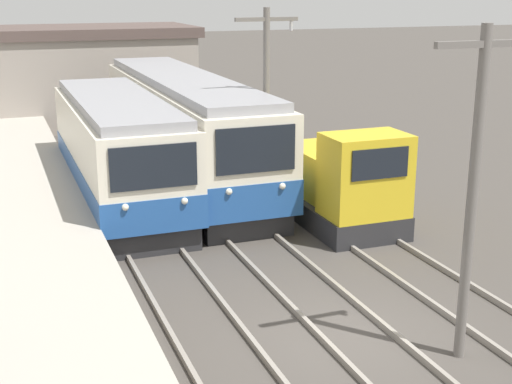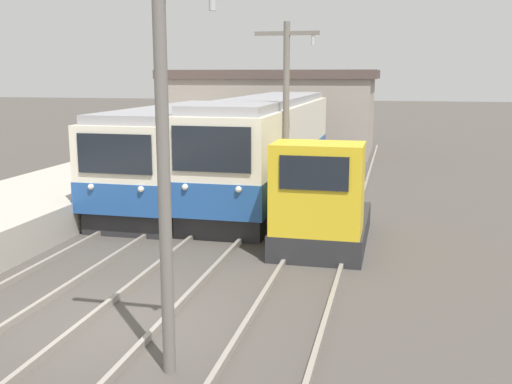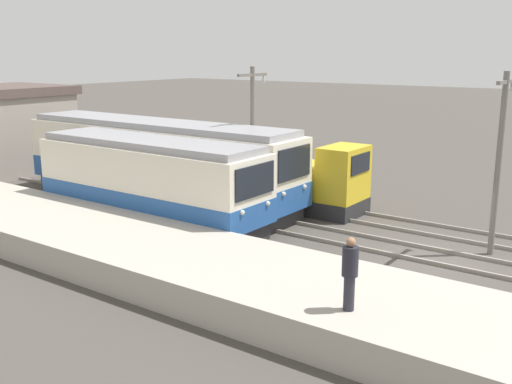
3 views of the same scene
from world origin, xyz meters
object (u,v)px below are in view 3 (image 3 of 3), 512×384
(catenary_mast_near, at_px, (499,157))
(catenary_mast_mid, at_px, (253,133))
(commuter_train_center, at_px, (157,165))
(person_on_platform, at_px, (350,271))
(commuter_train_left, at_px, (151,186))
(shunting_locomotive, at_px, (315,184))

(catenary_mast_near, height_order, catenary_mast_mid, same)
(commuter_train_center, xyz_separation_m, catenary_mast_mid, (1.51, -4.35, 1.68))
(commuter_train_center, xyz_separation_m, catenary_mast_near, (1.51, -14.56, 1.68))
(commuter_train_center, bearing_deg, person_on_platform, -118.79)
(commuter_train_left, xyz_separation_m, commuter_train_center, (2.80, 2.42, 0.12))
(shunting_locomotive, height_order, catenary_mast_mid, catenary_mast_mid)
(shunting_locomotive, bearing_deg, catenary_mast_near, -100.69)
(commuter_train_center, bearing_deg, catenary_mast_mid, -70.85)
(person_on_platform, bearing_deg, catenary_mast_near, -5.83)
(commuter_train_left, relative_size, catenary_mast_near, 1.66)
(commuter_train_left, xyz_separation_m, person_on_platform, (-4.70, -11.23, 0.31))
(commuter_train_left, relative_size, shunting_locomotive, 2.17)
(catenary_mast_mid, relative_size, person_on_platform, 3.53)
(catenary_mast_near, bearing_deg, commuter_train_center, 95.91)
(shunting_locomotive, bearing_deg, commuter_train_left, 143.80)
(catenary_mast_near, relative_size, catenary_mast_mid, 1.00)
(commuter_train_center, bearing_deg, commuter_train_left, -139.21)
(shunting_locomotive, distance_m, person_on_platform, 12.63)
(commuter_train_left, distance_m, person_on_platform, 12.17)
(catenary_mast_mid, bearing_deg, catenary_mast_near, -90.00)
(catenary_mast_mid, height_order, person_on_platform, catenary_mast_mid)
(shunting_locomotive, relative_size, catenary_mast_near, 0.77)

